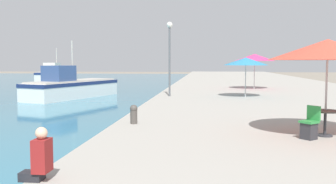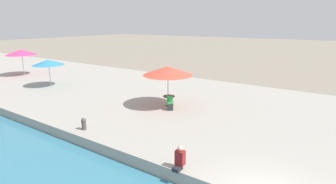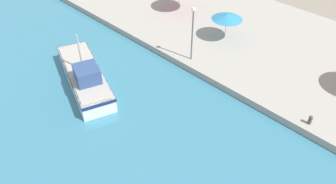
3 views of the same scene
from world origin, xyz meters
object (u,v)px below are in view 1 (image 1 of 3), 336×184
(fishing_boat_near, at_px, (71,87))
(lamppost, at_px, (170,46))
(cafe_chair_left, at_px, (309,127))
(person_at_quay, at_px, (40,157))
(cafe_table, at_px, (325,118))
(cafe_umbrella_white, at_px, (246,61))
(cafe_umbrella_pink, at_px, (328,50))
(cafe_umbrella_striped, at_px, (255,57))
(mooring_bollard, at_px, (134,114))
(fishing_boat_mid, at_px, (56,75))

(fishing_boat_near, bearing_deg, lamppost, -7.13)
(fishing_boat_near, distance_m, cafe_chair_left, 20.78)
(person_at_quay, bearing_deg, cafe_table, 36.59)
(person_at_quay, bearing_deg, cafe_umbrella_white, 72.44)
(cafe_umbrella_pink, bearing_deg, cafe_umbrella_striped, 88.89)
(cafe_table, relative_size, cafe_chair_left, 0.88)
(cafe_table, bearing_deg, cafe_chair_left, -139.56)
(mooring_bollard, xyz_separation_m, lamppost, (0.21, 10.43, 2.74))
(fishing_boat_mid, relative_size, lamppost, 1.94)
(cafe_umbrella_pink, relative_size, cafe_umbrella_white, 1.24)
(mooring_bollard, bearing_deg, cafe_umbrella_pink, -14.08)
(cafe_umbrella_white, xyz_separation_m, person_at_quay, (-5.31, -16.76, -1.73))
(fishing_boat_mid, relative_size, cafe_umbrella_striped, 2.78)
(cafe_table, xyz_separation_m, lamppost, (-5.63, 12.01, 2.56))
(mooring_bollard, bearing_deg, cafe_chair_left, -21.13)
(person_at_quay, xyz_separation_m, lamppost, (0.68, 16.69, 2.67))
(fishing_boat_mid, bearing_deg, cafe_umbrella_striped, -38.12)
(fishing_boat_near, height_order, mooring_bollard, fishing_boat_near)
(fishing_boat_near, xyz_separation_m, person_at_quay, (7.03, -20.59, 0.14))
(mooring_bollard, bearing_deg, fishing_boat_mid, 115.94)
(cafe_umbrella_striped, xyz_separation_m, cafe_chair_left, (-0.96, -19.61, -2.15))
(cafe_table, height_order, cafe_chair_left, cafe_chair_left)
(fishing_boat_mid, bearing_deg, fishing_boat_near, -64.40)
(cafe_chair_left, bearing_deg, fishing_boat_near, -2.44)
(fishing_boat_near, xyz_separation_m, cafe_umbrella_striped, (13.75, 3.23, 2.19))
(cafe_table, relative_size, lamppost, 0.18)
(fishing_boat_near, distance_m, cafe_umbrella_pink, 20.82)
(cafe_umbrella_striped, bearing_deg, lamppost, -130.23)
(cafe_umbrella_white, distance_m, cafe_table, 12.23)
(fishing_boat_near, bearing_deg, cafe_umbrella_white, 2.44)
(fishing_boat_mid, distance_m, cafe_umbrella_pink, 45.51)
(cafe_umbrella_white, bearing_deg, fishing_boat_mid, 130.68)
(cafe_umbrella_pink, bearing_deg, fishing_boat_mid, 121.79)
(cafe_chair_left, xyz_separation_m, person_at_quay, (-5.76, -4.21, 0.10))
(fishing_boat_near, distance_m, person_at_quay, 21.75)
(cafe_table, height_order, person_at_quay, person_at_quay)
(cafe_chair_left, distance_m, mooring_bollard, 5.67)
(fishing_boat_mid, height_order, cafe_umbrella_pink, fishing_boat_mid)
(cafe_umbrella_pink, bearing_deg, cafe_table, -110.08)
(cafe_table, bearing_deg, lamppost, 115.10)
(fishing_boat_near, relative_size, cafe_umbrella_pink, 2.61)
(cafe_umbrella_striped, bearing_deg, fishing_boat_near, -166.76)
(cafe_table, bearing_deg, person_at_quay, -143.41)
(cafe_umbrella_pink, xyz_separation_m, cafe_umbrella_striped, (0.37, 19.04, 0.01))
(cafe_umbrella_pink, height_order, cafe_umbrella_white, cafe_umbrella_pink)
(cafe_umbrella_striped, distance_m, person_at_quay, 24.83)
(person_at_quay, bearing_deg, fishing_boat_mid, 112.07)
(cafe_umbrella_striped, relative_size, mooring_bollard, 4.87)
(fishing_boat_near, distance_m, cafe_umbrella_white, 13.05)
(cafe_umbrella_striped, distance_m, mooring_bollard, 18.76)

